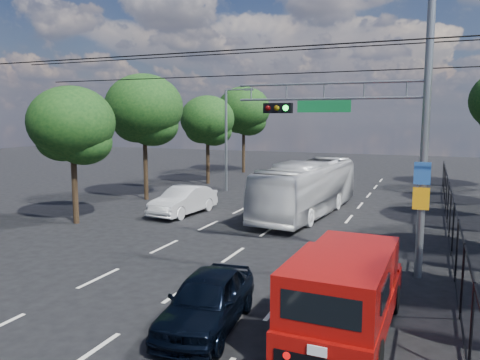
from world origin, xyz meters
The scene contains 14 objects.
ground centered at (0.00, 0.00, 0.00)m, with size 120.00×120.00×0.00m, color black.
lane_markings centered at (0.00, 14.00, 0.01)m, with size 6.12×38.00×0.01m.
signal_mast centered at (5.28, 7.99, 5.24)m, with size 6.43×0.39×9.50m.
streetlight_left centered at (-6.33, 22.00, 3.94)m, with size 2.09×0.22×7.08m.
utility_wires centered at (0.00, 8.83, 7.23)m, with size 22.00×5.04×0.74m.
fence_right centered at (7.60, 12.17, 1.03)m, with size 0.06×34.03×2.00m.
tree_left_b centered at (-9.18, 10.02, 4.58)m, with size 4.08×4.08×6.63m.
tree_left_c centered at (-9.78, 17.02, 5.40)m, with size 4.80×4.80×7.80m.
tree_left_d centered at (-9.38, 25.02, 4.72)m, with size 4.20×4.20×6.83m.
tree_left_e centered at (-9.58, 33.02, 5.53)m, with size 4.92×4.92×7.99m.
red_pickup centered at (5.00, 3.07, 1.11)m, with size 2.23×5.68×2.09m.
navy_hatchback centered at (1.80, 2.15, 0.69)m, with size 1.63×4.05×1.38m, color black.
white_bus centered at (0.73, 16.31, 1.43)m, with size 2.39×10.24×2.85m, color silver.
white_van centered at (-5.38, 13.87, 0.74)m, with size 1.57×4.51×1.49m, color silver.
Camera 1 is at (6.70, -7.68, 5.12)m, focal length 35.00 mm.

